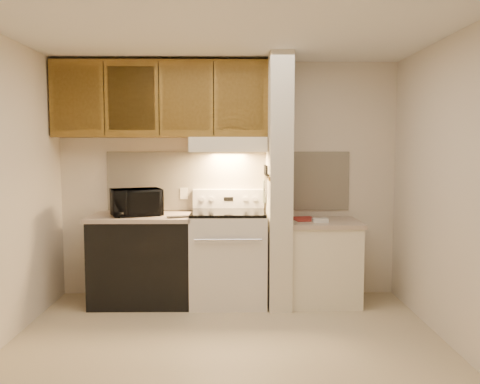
{
  "coord_description": "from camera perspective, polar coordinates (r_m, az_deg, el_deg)",
  "views": [
    {
      "loc": [
        0.05,
        -3.96,
        1.61
      ],
      "look_at": [
        0.11,
        0.75,
        1.18
      ],
      "focal_mm": 38.0,
      "sensor_mm": 36.0,
      "label": 1
    }
  ],
  "objects": [
    {
      "name": "cab_gap_b",
      "position": [
        5.2,
        -9.1,
        10.35
      ],
      "size": [
        0.01,
        0.01,
        0.73
      ],
      "primitive_type": "cube",
      "color": "black",
      "rests_on": "upper_cabinets"
    },
    {
      "name": "teal_jar",
      "position": [
        5.44,
        -10.09,
        -1.71
      ],
      "size": [
        0.12,
        0.12,
        0.11
      ],
      "primitive_type": "cylinder",
      "rotation": [
        0.0,
        0.0,
        0.31
      ],
      "color": "#236A6B",
      "rests_on": "left_countertop"
    },
    {
      "name": "knife_handle_c",
      "position": [
        5.07,
        2.91,
        2.46
      ],
      "size": [
        0.02,
        0.02,
        0.1
      ],
      "primitive_type": "cylinder",
      "color": "black",
      "rests_on": "knife_strip"
    },
    {
      "name": "partition_pillar",
      "position": [
        5.15,
        4.36,
        1.16
      ],
      "size": [
        0.22,
        0.7,
        2.5
      ],
      "primitive_type": "cube",
      "color": "beige",
      "rests_on": "floor"
    },
    {
      "name": "knife_blade_e",
      "position": [
        5.26,
        2.78,
        0.81
      ],
      "size": [
        0.01,
        0.04,
        0.18
      ],
      "primitive_type": "cube",
      "color": "silver",
      "rests_on": "knife_strip"
    },
    {
      "name": "cooktop",
      "position": [
        5.16,
        -1.32,
        -2.33
      ],
      "size": [
        0.74,
        0.64,
        0.03
      ],
      "primitive_type": "cube",
      "color": "black",
      "rests_on": "range_body"
    },
    {
      "name": "cab_door_d",
      "position": [
        5.15,
        0.09,
        10.47
      ],
      "size": [
        0.46,
        0.01,
        0.63
      ],
      "primitive_type": "cube",
      "color": "brown",
      "rests_on": "upper_cabinets"
    },
    {
      "name": "range_knob_left_outer",
      "position": [
        5.4,
        -4.28,
        -0.79
      ],
      "size": [
        0.05,
        0.02,
        0.05
      ],
      "primitive_type": "cylinder",
      "rotation": [
        1.57,
        0.0,
        0.0
      ],
      "color": "silver",
      "rests_on": "range_backguard"
    },
    {
      "name": "cab_door_b",
      "position": [
        5.25,
        -12.09,
        10.26
      ],
      "size": [
        0.46,
        0.01,
        0.63
      ],
      "primitive_type": "cube",
      "color": "brown",
      "rests_on": "upper_cabinets"
    },
    {
      "name": "cab_gap_a",
      "position": [
        5.31,
        -15.02,
        10.14
      ],
      "size": [
        0.01,
        0.01,
        0.73
      ],
      "primitive_type": "cube",
      "color": "black",
      "rests_on": "upper_cabinets"
    },
    {
      "name": "right_cab_base",
      "position": [
        5.33,
        9.27,
        -7.95
      ],
      "size": [
        0.7,
        0.6,
        0.81
      ],
      "primitive_type": "cube",
      "color": "#EEE6CC",
      "rests_on": "floor"
    },
    {
      "name": "white_box",
      "position": [
        5.14,
        8.99,
        -3.16
      ],
      "size": [
        0.16,
        0.11,
        0.04
      ],
      "primitive_type": "cube",
      "rotation": [
        0.0,
        0.0,
        0.04
      ],
      "color": "white",
      "rests_on": "right_countertop"
    },
    {
      "name": "cab_door_a",
      "position": [
        5.38,
        -17.88,
        10.0
      ],
      "size": [
        0.46,
        0.01,
        0.63
      ],
      "primitive_type": "cube",
      "color": "brown",
      "rests_on": "upper_cabinets"
    },
    {
      "name": "outlet",
      "position": [
        5.49,
        -6.31,
        -0.19
      ],
      "size": [
        0.08,
        0.01,
        0.12
      ],
      "primitive_type": "cube",
      "color": "#EEE6CC",
      "rests_on": "backsplash"
    },
    {
      "name": "red_folder",
      "position": [
        5.32,
        7.24,
        -3.02
      ],
      "size": [
        0.29,
        0.36,
        0.01
      ],
      "primitive_type": "cube",
      "rotation": [
        0.0,
        0.0,
        0.18
      ],
      "color": "#A22D28",
      "rests_on": "right_countertop"
    },
    {
      "name": "oven_handle",
      "position": [
        4.85,
        -1.36,
        -5.4
      ],
      "size": [
        0.65,
        0.02,
        0.02
      ],
      "primitive_type": "cylinder",
      "rotation": [
        0.0,
        1.57,
        0.0
      ],
      "color": "silver",
      "rests_on": "range_body"
    },
    {
      "name": "floor",
      "position": [
        4.28,
        -1.44,
        -16.92
      ],
      "size": [
        3.6,
        3.6,
        0.0
      ],
      "primitive_type": "plane",
      "color": "beige",
      "rests_on": "ground"
    },
    {
      "name": "cab_door_c",
      "position": [
        5.17,
        -6.06,
        10.42
      ],
      "size": [
        0.46,
        0.01,
        0.63
      ],
      "primitive_type": "cube",
      "color": "brown",
      "rests_on": "upper_cabinets"
    },
    {
      "name": "dishwasher_front",
      "position": [
        5.34,
        -10.88,
        -7.62
      ],
      "size": [
        1.0,
        0.63,
        0.87
      ],
      "primitive_type": "cube",
      "color": "black",
      "rests_on": "floor"
    },
    {
      "name": "range_backguard",
      "position": [
        5.43,
        -1.3,
        -0.74
      ],
      "size": [
        0.76,
        0.08,
        0.2
      ],
      "primitive_type": "cube",
      "color": "silver",
      "rests_on": "range_body"
    },
    {
      "name": "ceiling",
      "position": [
        4.06,
        -1.53,
        17.84
      ],
      "size": [
        3.6,
        3.6,
        0.0
      ],
      "primitive_type": "plane",
      "rotation": [
        3.14,
        0.0,
        0.0
      ],
      "color": "white",
      "rests_on": "wall_back"
    },
    {
      "name": "range_knob_right_inner",
      "position": [
        5.39,
        0.61,
        -0.79
      ],
      "size": [
        0.05,
        0.02,
        0.05
      ],
      "primitive_type": "cylinder",
      "rotation": [
        1.57,
        0.0,
        0.0
      ],
      "color": "silver",
      "rests_on": "range_backguard"
    },
    {
      "name": "range_knob_left_inner",
      "position": [
        5.39,
        -3.22,
        -0.79
      ],
      "size": [
        0.05,
        0.02,
        0.05
      ],
      "primitive_type": "cylinder",
      "rotation": [
        1.57,
        0.0,
        0.0
      ],
      "color": "silver",
      "rests_on": "range_backguard"
    },
    {
      "name": "wall_back",
      "position": [
        5.48,
        -1.3,
        1.41
      ],
      "size": [
        3.6,
        2.5,
        0.02
      ],
      "primitive_type": "cube",
      "rotation": [
        1.57,
        0.0,
        0.0
      ],
      "color": "beige",
      "rests_on": "floor"
    },
    {
      "name": "knife_handle_b",
      "position": [
        5.01,
        2.96,
        2.43
      ],
      "size": [
        0.02,
        0.02,
        0.1
      ],
      "primitive_type": "cylinder",
      "color": "black",
      "rests_on": "knife_strip"
    },
    {
      "name": "knife_handle_d",
      "position": [
        5.17,
        2.84,
        2.51
      ],
      "size": [
        0.02,
        0.02,
        0.1
      ],
      "primitive_type": "cylinder",
      "color": "black",
      "rests_on": "knife_strip"
    },
    {
      "name": "range_hood",
      "position": [
        5.24,
        -1.33,
        5.34
      ],
      "size": [
        0.78,
        0.44,
        0.15
      ],
      "primitive_type": "cube",
      "color": "#EEE6CC",
      "rests_on": "upper_cabinets"
    },
    {
      "name": "cab_gap_c",
      "position": [
        5.15,
        -2.99,
        10.46
      ],
      "size": [
        0.01,
        0.01,
        0.73
      ],
      "primitive_type": "cube",
      "color": "black",
      "rests_on": "upper_cabinets"
    },
    {
      "name": "right_countertop",
      "position": [
        5.25,
        9.34,
        -3.43
      ],
      "size": [
        0.74,
        0.64,
        0.04
      ],
      "primitive_type": "cube",
      "color": "#B8A390",
      "rests_on": "right_cab_base"
    },
    {
      "name": "microwave",
      "position": [
        5.23,
        -11.57,
        -1.13
      ],
      "size": [
        0.57,
        0.49,
        0.27
      ],
      "primitive_type": "imported",
      "rotation": [
        0.0,
        0.0,
        0.38
      ],
      "color": "black",
      "rests_on": "left_countertop"
    },
    {
      "name": "range_body",
      "position": [
        5.25,
        -1.31,
        -7.48
      ],
      "size": [
        0.76,
        0.65,
        0.92
      ],
      "primitive_type": "cube",
      "color": "silver",
      "rests_on": "floor"
    },
    {
      "name": "upper_cabinets",
      "position": [
        5.36,
        -8.85,
        10.2
      ],
      "size": [
        2.18,
        0.33,
        0.77
      ],
      "primitive_type": "cube",
      "color": "brown",
      "rests_on": "wall_back"
    },
    {
      "name": "knife_blade_b",
      "position": [
        5.0,
        2.97,
        0.59
      ],
      "size": [
        0.01,
        0.04,
        0.18
      ],
      "primitive_type": "cube",
      "color": "silver",
      "rests_on": "knife_strip"
    },
    {
      "name": "spoon_rest",
      "position": [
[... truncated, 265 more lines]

